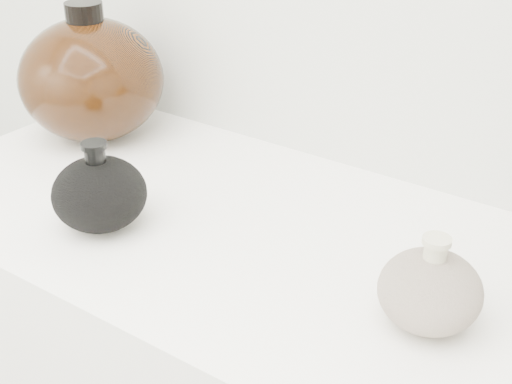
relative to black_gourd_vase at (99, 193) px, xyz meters
The scene contains 3 objects.
black_gourd_vase is the anchor object (origin of this frame).
cream_gourd_vase 0.45m from the black_gourd_vase, ahead, with size 0.13×0.13×0.11m.
left_round_pot 0.31m from the black_gourd_vase, 137.29° to the left, with size 0.25×0.25×0.23m.
Camera 1 is at (0.41, 0.28, 1.40)m, focal length 50.00 mm.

